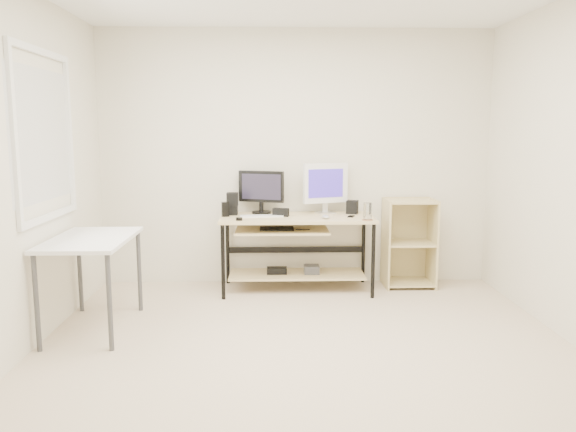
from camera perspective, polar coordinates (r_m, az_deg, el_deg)
The scene contains 16 objects.
room at distance 3.84m, azimuth -0.02°, elevation 4.65°, with size 4.01×4.01×2.62m.
desk at distance 5.55m, azimuth 0.65°, elevation -2.18°, with size 1.50×0.65×0.75m.
side_table at distance 4.71m, azimuth -19.37°, elevation -3.04°, with size 0.60×1.00×0.75m.
shelf_unit at distance 5.89m, azimuth 12.10°, elevation -2.59°, with size 0.50×0.40×0.90m.
black_monitor at distance 5.68m, azimuth -2.74°, elevation 2.74°, with size 0.46×0.20×0.43m.
white_imac at distance 5.68m, azimuth 3.84°, elevation 3.20°, with size 0.46×0.21×0.51m.
keyboard at distance 5.49m, azimuth -2.69°, elevation -0.00°, with size 0.42×0.12×0.01m, color white.
mouse at distance 5.37m, azimuth 3.85°, elevation -0.08°, with size 0.07×0.10×0.04m, color #B9B9BE.
center_speaker at distance 5.51m, azimuth -0.74°, elevation 0.38°, with size 0.16×0.07×0.08m, color black.
speaker_left at distance 5.62m, azimuth -5.66°, elevation 1.30°, with size 0.11×0.11×0.22m.
speaker_right at distance 5.72m, azimuth 6.55°, elevation 0.91°, with size 0.11×0.11×0.13m, color black.
audio_controller at distance 5.52m, azimuth -6.39°, elevation 0.69°, with size 0.07×0.05×0.14m, color black.
volume_puck at distance 5.28m, azimuth -4.99°, elevation -0.31°, with size 0.06×0.06×0.03m, color black.
smartphone at distance 5.51m, azimuth 6.43°, elevation -0.04°, with size 0.05×0.10×0.01m, color black.
coaster at distance 5.32m, azimuth 8.07°, elevation -0.39°, with size 0.10×0.10×0.01m, color #A16D48.
drinking_glass at distance 5.31m, azimuth 8.09°, elevation 0.49°, with size 0.08×0.08×0.16m, color white.
Camera 1 is at (-0.25, -3.79, 1.59)m, focal length 35.00 mm.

